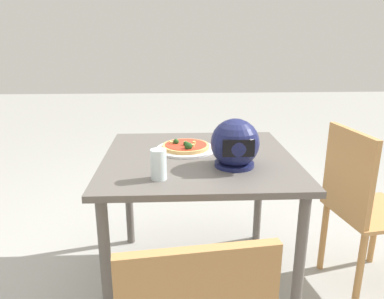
# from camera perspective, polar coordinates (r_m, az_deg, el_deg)

# --- Properties ---
(ground_plane) EXTENTS (14.00, 14.00, 0.00)m
(ground_plane) POSITION_cam_1_polar(r_m,az_deg,el_deg) (2.27, 0.89, -19.14)
(ground_plane) COLOR #9E9E99
(dining_table) EXTENTS (0.98, 0.95, 0.74)m
(dining_table) POSITION_cam_1_polar(r_m,az_deg,el_deg) (1.96, 0.98, -3.58)
(dining_table) COLOR #5B5651
(dining_table) RESTS_ON ground
(pizza_plate) EXTENTS (0.32, 0.32, 0.01)m
(pizza_plate) POSITION_cam_1_polar(r_m,az_deg,el_deg) (2.03, -0.94, 0.09)
(pizza_plate) COLOR white
(pizza_plate) RESTS_ON dining_table
(pizza) EXTENTS (0.26, 0.26, 0.05)m
(pizza) POSITION_cam_1_polar(r_m,az_deg,el_deg) (2.02, -0.96, 0.55)
(pizza) COLOR tan
(pizza) RESTS_ON pizza_plate
(motorcycle_helmet) EXTENTS (0.23, 0.23, 0.23)m
(motorcycle_helmet) POSITION_cam_1_polar(r_m,az_deg,el_deg) (1.76, 6.61, 0.81)
(motorcycle_helmet) COLOR #191E4C
(motorcycle_helmet) RESTS_ON dining_table
(drinking_glass) EXTENTS (0.07, 0.07, 0.13)m
(drinking_glass) POSITION_cam_1_polar(r_m,az_deg,el_deg) (1.61, -5.14, -2.29)
(drinking_glass) COLOR silver
(drinking_glass) RESTS_ON dining_table
(chair_side) EXTENTS (0.46, 0.46, 0.90)m
(chair_side) POSITION_cam_1_polar(r_m,az_deg,el_deg) (2.16, 24.43, -7.35)
(chair_side) COLOR #B7844C
(chair_side) RESTS_ON ground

